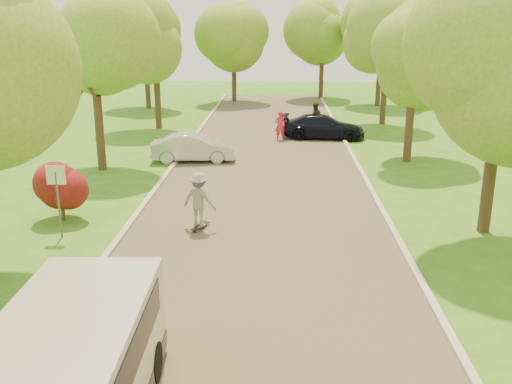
# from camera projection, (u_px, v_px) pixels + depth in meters

# --- Properties ---
(ground) EXTENTS (100.00, 100.00, 0.00)m
(ground) POSITION_uv_depth(u_px,v_px,m) (252.00, 306.00, 12.77)
(ground) COLOR #376818
(ground) RESTS_ON ground
(road) EXTENTS (8.00, 60.00, 0.01)m
(road) POSITION_uv_depth(u_px,v_px,m) (262.00, 199.00, 20.43)
(road) COLOR #4C4438
(road) RESTS_ON ground
(curb_left) EXTENTS (0.18, 60.00, 0.12)m
(curb_left) POSITION_uv_depth(u_px,v_px,m) (150.00, 196.00, 20.57)
(curb_left) COLOR #B2AD9E
(curb_left) RESTS_ON ground
(curb_right) EXTENTS (0.18, 60.00, 0.12)m
(curb_right) POSITION_uv_depth(u_px,v_px,m) (376.00, 199.00, 20.26)
(curb_right) COLOR #B2AD9E
(curb_right) RESTS_ON ground
(street_sign) EXTENTS (0.55, 0.06, 2.17)m
(street_sign) POSITION_uv_depth(u_px,v_px,m) (57.00, 186.00, 16.38)
(street_sign) COLOR #59595E
(street_sign) RESTS_ON ground
(red_shrub) EXTENTS (1.70, 1.70, 1.95)m
(red_shrub) POSITION_uv_depth(u_px,v_px,m) (61.00, 187.00, 17.97)
(red_shrub) COLOR #382619
(red_shrub) RESTS_ON ground
(tree_l_midb) EXTENTS (4.30, 4.20, 6.62)m
(tree_l_midb) POSITION_uv_depth(u_px,v_px,m) (98.00, 61.00, 23.21)
(tree_l_midb) COLOR #382619
(tree_l_midb) RESTS_ON ground
(tree_l_far) EXTENTS (4.92, 4.80, 7.79)m
(tree_l_far) POSITION_uv_depth(u_px,v_px,m) (158.00, 33.00, 32.51)
(tree_l_far) COLOR #382619
(tree_l_far) RESTS_ON ground
(tree_r_midb) EXTENTS (4.51, 4.40, 7.01)m
(tree_r_midb) POSITION_uv_depth(u_px,v_px,m) (420.00, 51.00, 24.52)
(tree_r_midb) COLOR #382619
(tree_r_midb) RESTS_ON ground
(tree_r_far) EXTENTS (5.33, 5.20, 8.34)m
(tree_r_far) POSITION_uv_depth(u_px,v_px,m) (392.00, 26.00, 33.80)
(tree_r_far) COLOR #382619
(tree_r_far) RESTS_ON ground
(tree_bg_a) EXTENTS (5.12, 5.00, 7.72)m
(tree_bg_a) POSITION_uv_depth(u_px,v_px,m) (148.00, 33.00, 40.30)
(tree_bg_a) COLOR #382619
(tree_bg_a) RESTS_ON ground
(tree_bg_b) EXTENTS (5.12, 5.00, 7.95)m
(tree_bg_b) POSITION_uv_depth(u_px,v_px,m) (385.00, 30.00, 41.50)
(tree_bg_b) COLOR #382619
(tree_bg_b) RESTS_ON ground
(tree_bg_c) EXTENTS (4.92, 4.80, 7.33)m
(tree_bg_c) POSITION_uv_depth(u_px,v_px,m) (236.00, 36.00, 43.99)
(tree_bg_c) COLOR #382619
(tree_bg_c) RESTS_ON ground
(tree_bg_d) EXTENTS (5.12, 5.00, 7.72)m
(tree_bg_d) POSITION_uv_depth(u_px,v_px,m) (326.00, 32.00, 45.55)
(tree_bg_d) COLOR #382619
(tree_bg_d) RESTS_ON ground
(silver_sedan) EXTENTS (3.90, 1.63, 1.25)m
(silver_sedan) POSITION_uv_depth(u_px,v_px,m) (193.00, 148.00, 25.82)
(silver_sedan) COLOR #B8B8BD
(silver_sedan) RESTS_ON ground
(dark_sedan) EXTENTS (4.61, 2.22, 1.29)m
(dark_sedan) POSITION_uv_depth(u_px,v_px,m) (323.00, 127.00, 30.87)
(dark_sedan) COLOR black
(dark_sedan) RESTS_ON ground
(longboard) EXTENTS (0.53, 0.89, 0.10)m
(longboard) POSITION_uv_depth(u_px,v_px,m) (200.00, 226.00, 17.47)
(longboard) COLOR black
(longboard) RESTS_ON ground
(skateboarder) EXTENTS (1.24, 0.96, 1.68)m
(skateboarder) POSITION_uv_depth(u_px,v_px,m) (199.00, 199.00, 17.22)
(skateboarder) COLOR gray
(skateboarder) RESTS_ON longboard
(person_striped) EXTENTS (0.59, 0.41, 1.57)m
(person_striped) POSITION_uv_depth(u_px,v_px,m) (280.00, 126.00, 30.40)
(person_striped) COLOR red
(person_striped) RESTS_ON ground
(person_olive) EXTENTS (0.98, 0.82, 1.80)m
(person_olive) POSITION_uv_depth(u_px,v_px,m) (315.00, 118.00, 32.05)
(person_olive) COLOR #31331E
(person_olive) RESTS_ON ground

